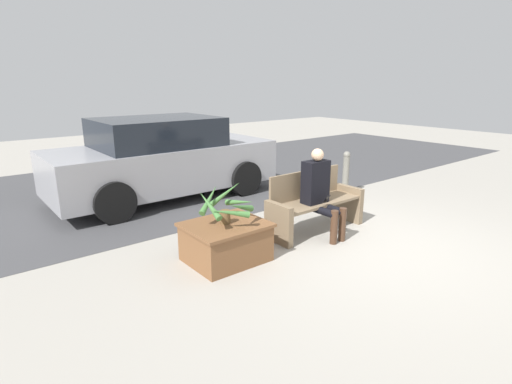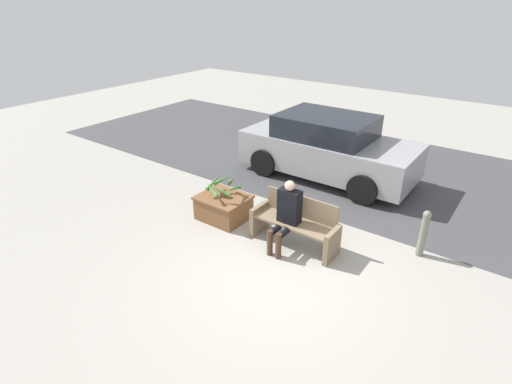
% 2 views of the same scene
% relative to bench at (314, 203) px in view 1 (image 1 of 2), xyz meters
% --- Properties ---
extents(ground_plane, '(30.00, 30.00, 0.00)m').
position_rel_bench_xyz_m(ground_plane, '(0.23, -1.02, -0.43)').
color(ground_plane, '#9E998E').
extents(road_surface, '(20.00, 6.00, 0.01)m').
position_rel_bench_xyz_m(road_surface, '(0.23, 4.19, -0.43)').
color(road_surface, '#424244').
rests_on(road_surface, ground_plane).
extents(bench, '(1.64, 0.53, 0.91)m').
position_rel_bench_xyz_m(bench, '(0.00, 0.00, 0.00)').
color(bench, '#7A664C').
rests_on(bench, ground_plane).
extents(person_seated, '(0.40, 0.63, 1.30)m').
position_rel_bench_xyz_m(person_seated, '(-0.09, -0.19, 0.28)').
color(person_seated, black).
rests_on(person_seated, ground_plane).
extents(planter_box, '(1.00, 0.84, 0.50)m').
position_rel_bench_xyz_m(planter_box, '(-1.68, -0.06, -0.16)').
color(planter_box, brown).
rests_on(planter_box, ground_plane).
extents(potted_plant, '(0.67, 0.70, 0.51)m').
position_rel_bench_xyz_m(potted_plant, '(-1.68, -0.07, 0.32)').
color(potted_plant, brown).
rests_on(potted_plant, planter_box).
extents(parked_car, '(4.27, 1.98, 1.57)m').
position_rel_bench_xyz_m(parked_car, '(-0.98, 3.12, 0.34)').
color(parked_car, '#99999E').
rests_on(parked_car, ground_plane).
extents(bollard_post, '(0.14, 0.14, 0.89)m').
position_rel_bench_xyz_m(bollard_post, '(1.98, 0.99, 0.04)').
color(bollard_post, slate).
rests_on(bollard_post, ground_plane).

